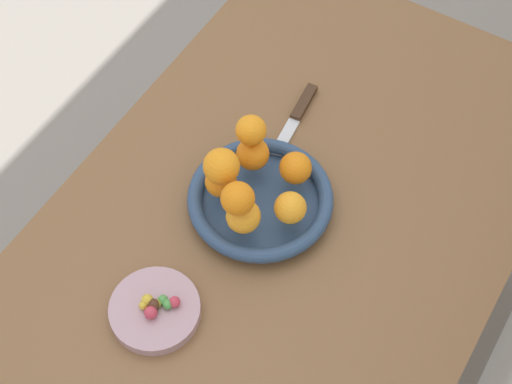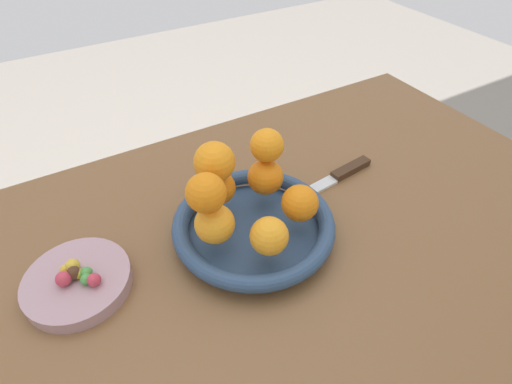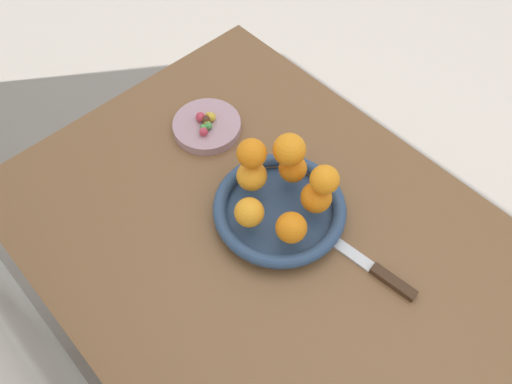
{
  "view_description": "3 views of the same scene",
  "coord_description": "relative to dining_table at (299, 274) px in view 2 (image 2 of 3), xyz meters",
  "views": [
    {
      "loc": [
        0.7,
        0.33,
        1.92
      ],
      "look_at": [
        0.07,
        -0.05,
        0.8
      ],
      "focal_mm": 55.0,
      "sensor_mm": 36.0,
      "label": 1
    },
    {
      "loc": [
        0.28,
        0.33,
        1.22
      ],
      "look_at": [
        0.08,
        -0.01,
        0.87
      ],
      "focal_mm": 28.0,
      "sensor_mm": 36.0,
      "label": 2
    },
    {
      "loc": [
        -0.28,
        0.33,
        1.58
      ],
      "look_at": [
        0.09,
        -0.01,
        0.83
      ],
      "focal_mm": 35.0,
      "sensor_mm": 36.0,
      "label": 3
    }
  ],
  "objects": [
    {
      "name": "dining_table",
      "position": [
        0.0,
        0.0,
        0.0
      ],
      "size": [
        1.1,
        0.76,
        0.74
      ],
      "color": "brown",
      "rests_on": "ground_plane"
    },
    {
      "name": "fruit_bowl",
      "position": [
        0.06,
        -0.05,
        0.11
      ],
      "size": [
        0.26,
        0.26,
        0.04
      ],
      "color": "navy",
      "rests_on": "dining_table"
    },
    {
      "name": "candy_dish",
      "position": [
        0.33,
        -0.09,
        0.1
      ],
      "size": [
        0.15,
        0.15,
        0.02
      ],
      "primitive_type": "cylinder",
      "color": "#B28C99",
      "rests_on": "dining_table"
    },
    {
      "name": "orange_0",
      "position": [
        0.09,
        -0.11,
        0.16
      ],
      "size": [
        0.06,
        0.06,
        0.06
      ],
      "primitive_type": "sphere",
      "color": "orange",
      "rests_on": "fruit_bowl"
    },
    {
      "name": "orange_1",
      "position": [
        0.13,
        -0.04,
        0.16
      ],
      "size": [
        0.06,
        0.06,
        0.06
      ],
      "primitive_type": "sphere",
      "color": "orange",
      "rests_on": "fruit_bowl"
    },
    {
      "name": "orange_2",
      "position": [
        0.07,
        0.02,
        0.16
      ],
      "size": [
        0.06,
        0.06,
        0.06
      ],
      "primitive_type": "sphere",
      "color": "orange",
      "rests_on": "fruit_bowl"
    },
    {
      "name": "orange_3",
      "position": [
        0.0,
        -0.02,
        0.16
      ],
      "size": [
        0.06,
        0.06,
        0.06
      ],
      "primitive_type": "sphere",
      "color": "orange",
      "rests_on": "fruit_bowl"
    },
    {
      "name": "orange_4",
      "position": [
        0.01,
        -0.09,
        0.16
      ],
      "size": [
        0.06,
        0.06,
        0.06
      ],
      "primitive_type": "sphere",
      "color": "orange",
      "rests_on": "fruit_bowl"
    },
    {
      "name": "orange_5",
      "position": [
        0.14,
        -0.05,
        0.22
      ],
      "size": [
        0.06,
        0.06,
        0.06
      ],
      "primitive_type": "sphere",
      "color": "orange",
      "rests_on": "orange_1"
    },
    {
      "name": "orange_6",
      "position": [
        0.1,
        -0.1,
        0.21
      ],
      "size": [
        0.06,
        0.06,
        0.06
      ],
      "primitive_type": "sphere",
      "color": "orange",
      "rests_on": "orange_0"
    },
    {
      "name": "orange_7",
      "position": [
        0.01,
        -0.1,
        0.21
      ],
      "size": [
        0.05,
        0.05,
        0.05
      ],
      "primitive_type": "sphere",
      "color": "orange",
      "rests_on": "orange_4"
    },
    {
      "name": "candy_ball_0",
      "position": [
        0.34,
        -0.1,
        0.12
      ],
      "size": [
        0.01,
        0.01,
        0.01
      ],
      "primitive_type": "sphere",
      "color": "gold",
      "rests_on": "candy_dish"
    },
    {
      "name": "candy_ball_1",
      "position": [
        0.33,
        -0.09,
        0.12
      ],
      "size": [
        0.02,
        0.02,
        0.02
      ],
      "primitive_type": "sphere",
      "color": "#472819",
      "rests_on": "candy_dish"
    },
    {
      "name": "candy_ball_2",
      "position": [
        0.31,
        -0.06,
        0.12
      ],
      "size": [
        0.02,
        0.02,
        0.02
      ],
      "primitive_type": "sphere",
      "color": "#C6384C",
      "rests_on": "candy_dish"
    },
    {
      "name": "candy_ball_3",
      "position": [
        0.33,
        -0.1,
        0.12
      ],
      "size": [
        0.02,
        0.02,
        0.02
      ],
      "primitive_type": "sphere",
      "color": "gold",
      "rests_on": "candy_dish"
    },
    {
      "name": "candy_ball_4",
      "position": [
        0.34,
        -0.08,
        0.12
      ],
      "size": [
        0.02,
        0.02,
        0.02
      ],
      "primitive_type": "sphere",
      "color": "#C6384C",
      "rests_on": "candy_dish"
    },
    {
      "name": "candy_ball_5",
      "position": [
        0.31,
        -0.07,
        0.12
      ],
      "size": [
        0.02,
        0.02,
        0.02
      ],
      "primitive_type": "sphere",
      "color": "#4C9947",
      "rests_on": "candy_dish"
    },
    {
      "name": "candy_ball_6",
      "position": [
        0.32,
        -0.09,
        0.12
      ],
      "size": [
        0.02,
        0.02,
        0.02
      ],
      "primitive_type": "sphere",
      "color": "gold",
      "rests_on": "candy_dish"
    },
    {
      "name": "candy_ball_7",
      "position": [
        0.31,
        -0.08,
        0.12
      ],
      "size": [
        0.02,
        0.02,
        0.02
      ],
      "primitive_type": "sphere",
      "color": "#4C9947",
      "rests_on": "candy_dish"
    },
    {
      "name": "knife",
      "position": [
        -0.12,
        -0.09,
        0.09
      ],
      "size": [
        0.26,
        0.05,
        0.01
      ],
      "color": "#3F2819",
      "rests_on": "dining_table"
    }
  ]
}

